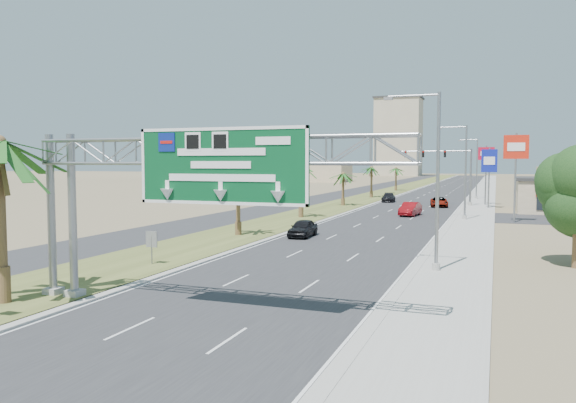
# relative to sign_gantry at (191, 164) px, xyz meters

# --- Properties ---
(road) EXTENTS (12.00, 300.00, 0.02)m
(road) POSITION_rel_sign_gantry_xyz_m (1.06, 100.07, -6.05)
(road) COLOR #28282B
(road) RESTS_ON ground
(sidewalk_right) EXTENTS (4.00, 300.00, 0.10)m
(sidewalk_right) POSITION_rel_sign_gantry_xyz_m (9.56, 100.07, -6.01)
(sidewalk_right) COLOR #9E9B93
(sidewalk_right) RESTS_ON ground
(median_grass) EXTENTS (7.00, 300.00, 0.12)m
(median_grass) POSITION_rel_sign_gantry_xyz_m (-8.94, 100.07, -6.00)
(median_grass) COLOR #4C5425
(median_grass) RESTS_ON ground
(opposing_road) EXTENTS (8.00, 300.00, 0.02)m
(opposing_road) POSITION_rel_sign_gantry_xyz_m (-15.94, 100.07, -6.05)
(opposing_road) COLOR #28282B
(opposing_road) RESTS_ON ground
(sign_gantry) EXTENTS (16.75, 1.24, 7.50)m
(sign_gantry) POSITION_rel_sign_gantry_xyz_m (0.00, 0.00, 0.00)
(sign_gantry) COLOR gray
(sign_gantry) RESTS_ON ground
(palm_row_b) EXTENTS (3.99, 3.99, 5.95)m
(palm_row_b) POSITION_rel_sign_gantry_xyz_m (-8.44, 22.07, -1.16)
(palm_row_b) COLOR brown
(palm_row_b) RESTS_ON ground
(palm_row_c) EXTENTS (3.99, 3.99, 6.75)m
(palm_row_c) POSITION_rel_sign_gantry_xyz_m (-8.44, 38.07, -0.39)
(palm_row_c) COLOR brown
(palm_row_c) RESTS_ON ground
(palm_row_d) EXTENTS (3.99, 3.99, 5.45)m
(palm_row_d) POSITION_rel_sign_gantry_xyz_m (-8.44, 56.07, -1.64)
(palm_row_d) COLOR brown
(palm_row_d) RESTS_ON ground
(palm_row_e) EXTENTS (3.99, 3.99, 6.15)m
(palm_row_e) POSITION_rel_sign_gantry_xyz_m (-8.44, 75.07, -0.97)
(palm_row_e) COLOR brown
(palm_row_e) RESTS_ON ground
(palm_row_f) EXTENTS (3.99, 3.99, 5.75)m
(palm_row_f) POSITION_rel_sign_gantry_xyz_m (-8.44, 100.07, -1.35)
(palm_row_f) COLOR brown
(palm_row_f) RESTS_ON ground
(streetlight_near) EXTENTS (3.27, 0.44, 10.00)m
(streetlight_near) POSITION_rel_sign_gantry_xyz_m (8.36, 12.07, -1.36)
(streetlight_near) COLOR gray
(streetlight_near) RESTS_ON ground
(streetlight_mid) EXTENTS (3.27, 0.44, 10.00)m
(streetlight_mid) POSITION_rel_sign_gantry_xyz_m (8.36, 42.07, -1.36)
(streetlight_mid) COLOR gray
(streetlight_mid) RESTS_ON ground
(streetlight_far) EXTENTS (3.27, 0.44, 10.00)m
(streetlight_far) POSITION_rel_sign_gantry_xyz_m (8.36, 78.07, -1.36)
(streetlight_far) COLOR gray
(streetlight_far) RESTS_ON ground
(signal_mast) EXTENTS (10.28, 0.71, 8.00)m
(signal_mast) POSITION_rel_sign_gantry_xyz_m (6.23, 62.05, -1.21)
(signal_mast) COLOR gray
(signal_mast) RESTS_ON ground
(median_signback_b) EXTENTS (0.75, 0.08, 2.08)m
(median_signback_b) POSITION_rel_sign_gantry_xyz_m (-7.44, 8.07, -4.61)
(median_signback_b) COLOR gray
(median_signback_b) RESTS_ON ground
(tower_distant) EXTENTS (20.00, 16.00, 35.00)m
(tower_distant) POSITION_rel_sign_gantry_xyz_m (-30.94, 240.07, 11.44)
(tower_distant) COLOR tan
(tower_distant) RESTS_ON ground
(building_distant_left) EXTENTS (24.00, 14.00, 6.00)m
(building_distant_left) POSITION_rel_sign_gantry_xyz_m (-43.94, 150.07, -3.06)
(building_distant_left) COLOR tan
(building_distant_left) RESTS_ON ground
(car_left_lane) EXTENTS (1.85, 4.27, 1.43)m
(car_left_lane) POSITION_rel_sign_gantry_xyz_m (-3.21, 23.40, -5.34)
(car_left_lane) COLOR black
(car_left_lane) RESTS_ON ground
(car_mid_lane) EXTENTS (2.14, 4.87, 1.56)m
(car_mid_lane) POSITION_rel_sign_gantry_xyz_m (2.47, 44.84, -5.28)
(car_mid_lane) COLOR maroon
(car_mid_lane) RESTS_ON ground
(car_right_lane) EXTENTS (2.86, 5.12, 1.35)m
(car_right_lane) POSITION_rel_sign_gantry_xyz_m (4.34, 59.03, -5.38)
(car_right_lane) COLOR gray
(car_right_lane) RESTS_ON ground
(car_far) EXTENTS (2.39, 4.89, 1.37)m
(car_far) POSITION_rel_sign_gantry_xyz_m (-3.93, 66.47, -5.37)
(car_far) COLOR black
(car_far) RESTS_ON ground
(pole_sign_red_near) EXTENTS (2.42, 0.55, 9.09)m
(pole_sign_red_near) POSITION_rel_sign_gantry_xyz_m (13.42, 41.37, 1.10)
(pole_sign_red_near) COLOR gray
(pole_sign_red_near) RESTS_ON ground
(pole_sign_blue) EXTENTS (2.00, 0.36, 8.03)m
(pole_sign_blue) POSITION_rel_sign_gantry_xyz_m (10.70, 58.80, -0.07)
(pole_sign_blue) COLOR gray
(pole_sign_blue) RESTS_ON ground
(pole_sign_red_far) EXTENTS (2.22, 0.53, 8.46)m
(pole_sign_red_far) POSITION_rel_sign_gantry_xyz_m (10.21, 64.42, 0.63)
(pole_sign_red_far) COLOR gray
(pole_sign_red_far) RESTS_ON ground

